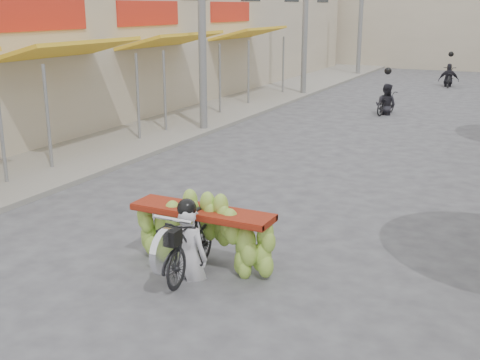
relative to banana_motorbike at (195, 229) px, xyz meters
name	(u,v)px	position (x,y,z in m)	size (l,w,h in m)	color
sidewalk_left	(206,112)	(-6.65, 12.19, -0.62)	(4.00, 60.00, 0.12)	gray
shophouse_row_left	(77,29)	(-11.64, 11.17, 2.32)	(9.77, 40.00, 6.00)	#BDB096
far_building	(478,12)	(0.35, 35.19, 2.82)	(20.00, 6.00, 7.00)	#BDB096
utility_pole_far	(306,1)	(-5.05, 18.19, 3.35)	(0.60, 0.24, 8.00)	slate
utility_pole_back	(362,3)	(-5.05, 27.19, 3.35)	(0.60, 0.24, 8.00)	slate
banana_motorbike	(195,229)	(0.00, 0.00, 0.00)	(2.21, 1.82, 2.01)	black
bg_motorbike_a	(386,93)	(-0.62, 14.90, 0.10)	(0.86, 1.50, 1.95)	black
bg_motorbike_c	(450,70)	(0.34, 24.21, 0.12)	(1.02, 1.67, 1.95)	black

